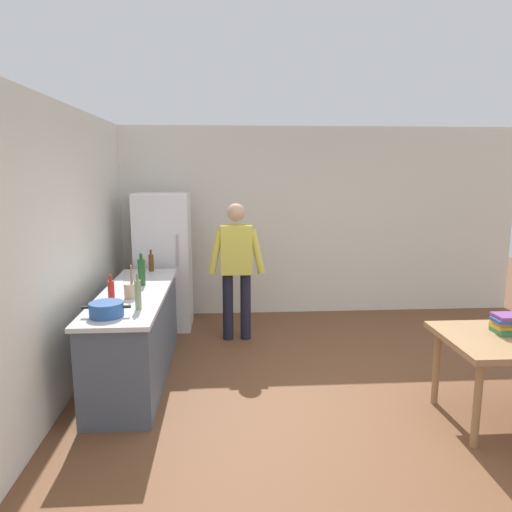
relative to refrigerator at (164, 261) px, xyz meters
name	(u,v)px	position (x,y,z in m)	size (l,w,h in m)	color
ground_plane	(349,408)	(1.90, -2.40, -0.90)	(14.00, 14.00, 0.00)	brown
wall_back	(299,222)	(1.90, 0.60, 0.45)	(6.40, 0.12, 2.70)	silver
wall_left	(46,259)	(-0.70, -2.20, 0.45)	(0.12, 5.60, 2.70)	silver
kitchen_counter	(136,335)	(-0.10, -1.60, -0.45)	(0.64, 2.20, 0.90)	#4C5666
refrigerator	(164,261)	(0.00, 0.00, 0.00)	(0.70, 0.67, 1.80)	white
person	(236,262)	(0.95, -0.55, 0.08)	(0.70, 0.22, 1.70)	#1E1E2D
cooking_pot	(107,309)	(-0.17, -2.40, 0.06)	(0.40, 0.28, 0.12)	#285193
utensil_jar	(130,290)	(-0.09, -1.84, 0.08)	(0.11, 0.11, 0.32)	tan
bottle_beer_brown	(151,262)	(-0.07, -0.62, 0.11)	(0.06, 0.06, 0.26)	#5B3314
bottle_sauce_red	(111,290)	(-0.25, -1.89, 0.10)	(0.06, 0.06, 0.24)	#B22319
bottle_wine_green	(141,272)	(-0.07, -1.32, 0.15)	(0.08, 0.08, 0.34)	#1E5123
bottle_vinegar_tall	(138,294)	(0.05, -2.21, 0.14)	(0.06, 0.06, 0.32)	gray
book_stack	(509,324)	(3.17, -2.60, -0.07)	(0.28, 0.20, 0.16)	#387A47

